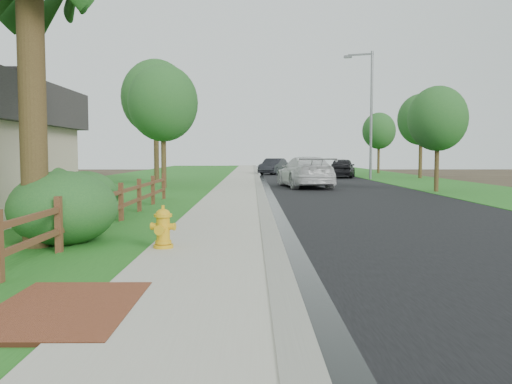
{
  "coord_description": "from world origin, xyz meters",
  "views": [
    {
      "loc": [
        -0.02,
        -7.19,
        1.88
      ],
      "look_at": [
        0.07,
        3.88,
        1.1
      ],
      "focal_mm": 38.0,
      "sensor_mm": 36.0,
      "label": 1
    }
  ],
  "objects_px": {
    "fire_hydrant": "(163,228)",
    "dark_car_mid": "(342,168)",
    "streetlight": "(369,107)",
    "white_suv": "(305,172)",
    "ranch_fence": "(110,204)"
  },
  "relations": [
    {
      "from": "white_suv",
      "to": "dark_car_mid",
      "type": "distance_m",
      "value": 13.43
    },
    {
      "from": "fire_hydrant",
      "to": "dark_car_mid",
      "type": "bearing_deg",
      "value": 74.84
    },
    {
      "from": "dark_car_mid",
      "to": "streetlight",
      "type": "bearing_deg",
      "value": 125.5
    },
    {
      "from": "ranch_fence",
      "to": "fire_hydrant",
      "type": "distance_m",
      "value": 3.89
    },
    {
      "from": "ranch_fence",
      "to": "dark_car_mid",
      "type": "xyz_separation_m",
      "value": [
        10.8,
        29.46,
        0.18
      ]
    },
    {
      "from": "fire_hydrant",
      "to": "streetlight",
      "type": "xyz_separation_m",
      "value": [
        10.24,
        29.5,
        4.81
      ]
    },
    {
      "from": "white_suv",
      "to": "dark_car_mid",
      "type": "relative_size",
      "value": 1.29
    },
    {
      "from": "ranch_fence",
      "to": "fire_hydrant",
      "type": "relative_size",
      "value": 20.81
    },
    {
      "from": "streetlight",
      "to": "ranch_fence",
      "type": "bearing_deg",
      "value": -114.93
    },
    {
      "from": "white_suv",
      "to": "streetlight",
      "type": "xyz_separation_m",
      "value": [
        5.56,
        9.4,
        4.41
      ]
    },
    {
      "from": "ranch_fence",
      "to": "streetlight",
      "type": "distance_m",
      "value": 29.17
    },
    {
      "from": "streetlight",
      "to": "fire_hydrant",
      "type": "bearing_deg",
      "value": -109.13
    },
    {
      "from": "ranch_fence",
      "to": "white_suv",
      "type": "xyz_separation_m",
      "value": [
        6.57,
        16.71,
        0.26
      ]
    },
    {
      "from": "streetlight",
      "to": "dark_car_mid",
      "type": "bearing_deg",
      "value": 111.73
    },
    {
      "from": "fire_hydrant",
      "to": "white_suv",
      "type": "distance_m",
      "value": 20.64
    }
  ]
}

